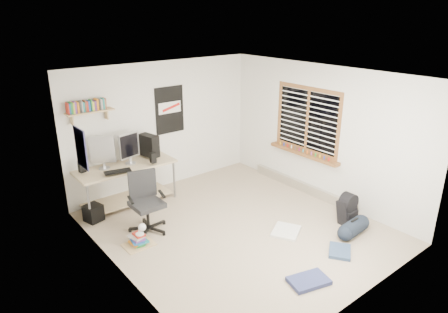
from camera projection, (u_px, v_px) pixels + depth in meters
floor at (237, 228)px, 6.60m from camera, size 4.00×4.50×0.01m
ceiling at (239, 75)px, 5.73m from camera, size 4.00×4.50×0.01m
back_wall at (163, 126)px, 7.81m from camera, size 4.00×0.01×2.50m
left_wall at (117, 192)px, 4.99m from camera, size 0.01×4.50×2.50m
right_wall at (321, 133)px, 7.34m from camera, size 0.01×4.50×2.50m
desk at (126, 185)px, 7.31m from camera, size 1.81×0.89×0.81m
monitor_left at (103, 154)px, 6.90m from camera, size 0.42×0.32×0.47m
monitor_right at (129, 150)px, 7.13m from camera, size 0.44×0.20×0.46m
pc_tower at (149, 145)px, 7.44m from camera, size 0.26×0.42×0.41m
keyboard at (118, 171)px, 6.75m from camera, size 0.47×0.25×0.02m
speaker_left at (82, 166)px, 6.72m from camera, size 0.11×0.11×0.20m
speaker_right at (153, 158)px, 7.13m from camera, size 0.10×0.10×0.19m
office_chair at (147, 204)px, 6.35m from camera, size 0.78×0.78×0.99m
wall_shelf at (90, 112)px, 6.70m from camera, size 0.80×0.22×0.24m
poster_back_wall at (170, 110)px, 7.78m from camera, size 0.62×0.03×0.92m
poster_left_wall at (81, 148)px, 5.79m from camera, size 0.02×0.42×0.60m
window at (307, 120)px, 7.46m from camera, size 0.10×1.50×1.26m
baseboard_heater at (302, 186)px, 7.93m from camera, size 0.08×2.50×0.18m
backpack at (347, 211)px, 6.71m from camera, size 0.32×0.26×0.43m
duffel_bag at (354, 227)px, 6.35m from camera, size 0.27×0.27×0.50m
tshirt at (286, 231)px, 6.45m from camera, size 0.61×0.58×0.04m
jeans_a at (309, 281)px, 5.26m from camera, size 0.59×0.46×0.06m
jeans_b at (340, 251)px, 5.91m from camera, size 0.51×0.48×0.05m
book_stack at (138, 237)px, 6.06m from camera, size 0.44×0.38×0.28m
desk_lamp at (139, 223)px, 5.98m from camera, size 0.15×0.23×0.21m
subwoofer at (93, 213)px, 6.78m from camera, size 0.32×0.32×0.30m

